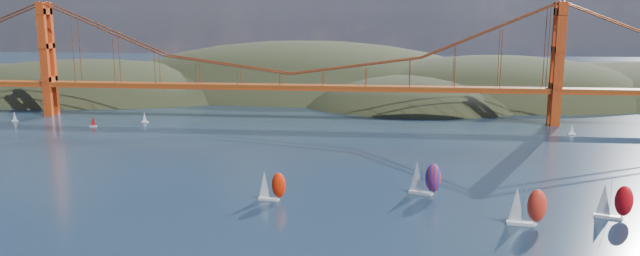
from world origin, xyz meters
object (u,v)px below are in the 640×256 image
object	(u,v)px
racer_0	(271,185)
racer_1	(526,206)
racer_rwb	(424,178)
racer_2	(613,201)

from	to	relation	value
racer_0	racer_1	distance (m)	66.67
racer_1	racer_rwb	world-z (taller)	racer_rwb
racer_1	racer_rwb	xyz separation A→B (m)	(-23.19, 23.13, 0.01)
racer_2	racer_rwb	xyz separation A→B (m)	(-46.03, 15.73, 0.23)
racer_2	racer_rwb	distance (m)	48.64
racer_1	racer_2	bearing A→B (deg)	25.65
racer_0	racer_1	size ratio (longest dim) A/B	0.86
racer_1	racer_0	bearing A→B (deg)	176.48
racer_0	racer_rwb	bearing A→B (deg)	19.73
racer_rwb	racer_1	bearing A→B (deg)	-25.03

